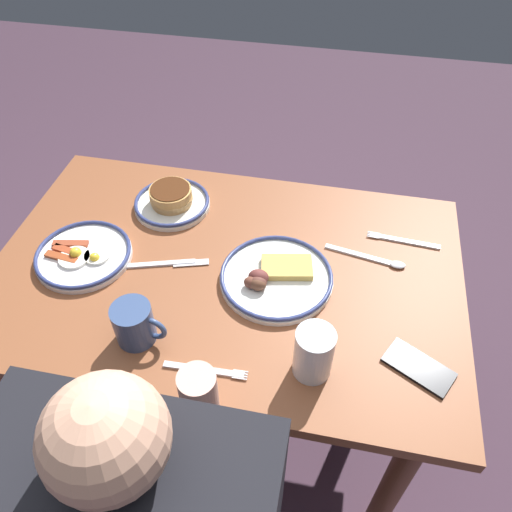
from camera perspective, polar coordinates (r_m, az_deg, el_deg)
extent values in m
plane|color=#412C3A|center=(1.86, -2.51, -16.65)|extent=(6.00, 6.00, 0.00)
cube|color=brown|center=(1.27, -3.51, -1.96)|extent=(1.18, 0.77, 0.03)
cylinder|color=brown|center=(1.73, 15.74, -5.21)|extent=(0.06, 0.06, 0.69)
cylinder|color=brown|center=(1.87, -15.80, -0.48)|extent=(0.06, 0.06, 0.69)
cylinder|color=brown|center=(1.43, 15.59, -23.57)|extent=(0.06, 0.06, 0.69)
cylinder|color=brown|center=(1.59, -24.03, -15.69)|extent=(0.06, 0.06, 0.69)
cylinder|color=silver|center=(1.45, -9.53, 5.81)|extent=(0.21, 0.21, 0.01)
torus|color=navy|center=(1.44, -9.59, 6.17)|extent=(0.21, 0.21, 0.01)
cylinder|color=#CF8F4B|center=(1.44, -9.59, 6.20)|extent=(0.11, 0.11, 0.01)
cylinder|color=tan|center=(1.43, -9.65, 6.57)|extent=(0.12, 0.12, 0.01)
cylinder|color=#CF964A|center=(1.42, -9.71, 6.94)|extent=(0.12, 0.12, 0.01)
cylinder|color=tan|center=(1.42, -9.77, 7.32)|extent=(0.12, 0.12, 0.01)
cylinder|color=#4C2814|center=(1.41, -9.81, 7.55)|extent=(0.11, 0.11, 0.00)
cylinder|color=white|center=(1.23, 2.34, -2.59)|extent=(0.28, 0.28, 0.01)
torus|color=navy|center=(1.22, 2.35, -2.22)|extent=(0.28, 0.28, 0.01)
cube|color=gold|center=(1.23, 3.54, -1.29)|extent=(0.14, 0.10, 0.02)
ellipsoid|color=brown|center=(1.19, 0.21, -3.08)|extent=(0.04, 0.03, 0.03)
ellipsoid|color=brown|center=(1.19, -0.48, -3.06)|extent=(0.04, 0.03, 0.03)
ellipsoid|color=brown|center=(1.18, 0.18, -3.21)|extent=(0.04, 0.03, 0.03)
ellipsoid|color=brown|center=(1.20, 0.10, -2.37)|extent=(0.04, 0.03, 0.03)
ellipsoid|color=brown|center=(1.20, 0.31, -2.40)|extent=(0.05, 0.04, 0.04)
cylinder|color=white|center=(1.35, -19.04, -0.02)|extent=(0.24, 0.24, 0.01)
torus|color=navy|center=(1.34, -19.17, 0.33)|extent=(0.24, 0.24, 0.01)
cylinder|color=white|center=(1.33, -17.68, 0.04)|extent=(0.06, 0.06, 0.01)
sphere|color=yellow|center=(1.32, -17.95, -0.15)|extent=(0.02, 0.02, 0.02)
cylinder|color=white|center=(1.34, -20.04, -0.18)|extent=(0.08, 0.08, 0.01)
sphere|color=yellow|center=(1.34, -19.90, 0.34)|extent=(0.03, 0.03, 0.03)
cube|color=brown|center=(1.38, -20.44, 1.33)|extent=(0.09, 0.04, 0.01)
cube|color=#9D3D21|center=(1.37, -20.88, 0.61)|extent=(0.08, 0.03, 0.01)
cube|color=#963F1F|center=(1.35, -21.33, -0.14)|extent=(0.09, 0.03, 0.01)
cylinder|color=#334772|center=(1.12, -13.79, -7.50)|extent=(0.09, 0.09, 0.10)
torus|color=#334772|center=(1.10, -11.75, -8.10)|extent=(0.07, 0.02, 0.07)
cylinder|color=brown|center=(1.10, -14.07, -6.52)|extent=(0.07, 0.07, 0.01)
cylinder|color=silver|center=(1.04, 6.60, -10.93)|extent=(0.08, 0.08, 0.12)
cylinder|color=black|center=(1.06, 6.52, -11.48)|extent=(0.07, 0.07, 0.08)
cube|color=black|center=(1.14, 18.08, -11.98)|extent=(0.16, 0.13, 0.01)
cube|color=silver|center=(1.38, 16.61, 1.65)|extent=(0.18, 0.03, 0.01)
cube|color=silver|center=(1.38, 13.30, 2.60)|extent=(0.03, 0.00, 0.00)
cube|color=silver|center=(1.38, 13.27, 2.43)|extent=(0.03, 0.00, 0.00)
cube|color=silver|center=(1.37, 13.25, 2.27)|extent=(0.03, 0.00, 0.00)
cube|color=silver|center=(1.37, 13.22, 2.10)|extent=(0.03, 0.00, 0.00)
cube|color=silver|center=(1.09, -6.01, -12.79)|extent=(0.17, 0.02, 0.01)
cube|color=silver|center=(1.07, -1.93, -13.82)|extent=(0.03, 0.00, 0.00)
cube|color=silver|center=(1.07, -1.87, -13.54)|extent=(0.03, 0.00, 0.00)
cube|color=silver|center=(1.08, -1.81, -13.27)|extent=(0.03, 0.00, 0.00)
cube|color=silver|center=(1.08, -1.75, -13.00)|extent=(0.03, 0.00, 0.00)
cube|color=silver|center=(1.29, -11.18, -0.90)|extent=(0.19, 0.07, 0.01)
cube|color=silver|center=(1.28, -7.36, -0.64)|extent=(0.09, 0.05, 0.00)
cube|color=silver|center=(1.31, 12.09, 0.01)|extent=(0.20, 0.05, 0.01)
ellipsoid|color=silver|center=(1.31, 15.87, -0.96)|extent=(0.04, 0.03, 0.01)
sphere|color=tan|center=(0.71, -16.81, -19.25)|extent=(0.17, 0.17, 0.17)
cylinder|color=#DCA28E|center=(1.00, -6.19, -17.41)|extent=(0.09, 0.09, 0.26)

